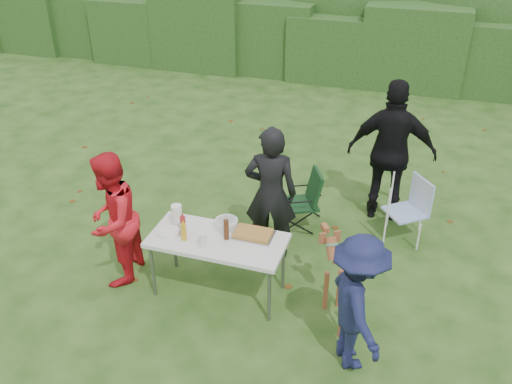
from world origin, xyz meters
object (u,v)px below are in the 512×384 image
(ketchup_bottle, at_px, (183,225))
(paper_towel_roll, at_px, (177,215))
(person_cook, at_px, (271,194))
(person_black_puffy, at_px, (392,152))
(camping_chair, at_px, (300,200))
(lawn_chair, at_px, (405,210))
(child, at_px, (357,304))
(person_red_jacket, at_px, (112,220))
(dog, at_px, (342,290))
(beer_bottle, at_px, (226,230))
(folding_table, at_px, (217,243))
(mustard_bottle, at_px, (184,232))

(ketchup_bottle, xyz_separation_m, paper_towel_roll, (-0.14, 0.13, 0.02))
(person_cook, relative_size, person_black_puffy, 0.87)
(camping_chair, xyz_separation_m, lawn_chair, (1.36, 0.19, 0.00))
(child, bearing_deg, paper_towel_roll, 43.85)
(child, xyz_separation_m, lawn_chair, (0.30, 2.33, -0.30))
(person_red_jacket, height_order, person_black_puffy, person_black_puffy)
(person_red_jacket, relative_size, dog, 1.79)
(camping_chair, distance_m, lawn_chair, 1.38)
(beer_bottle, bearing_deg, dog, -3.63)
(dog, bearing_deg, camping_chair, -4.62)
(person_black_puffy, bearing_deg, paper_towel_roll, 41.18)
(camping_chair, distance_m, ketchup_bottle, 1.91)
(lawn_chair, distance_m, beer_bottle, 2.55)
(person_cook, xyz_separation_m, paper_towel_roll, (-0.87, -0.79, 0.00))
(folding_table, bearing_deg, child, -19.37)
(person_red_jacket, bearing_deg, dog, 84.42)
(folding_table, xyz_separation_m, lawn_chair, (1.91, 1.77, -0.26))
(child, distance_m, lawn_chair, 2.37)
(mustard_bottle, relative_size, beer_bottle, 0.83)
(dog, relative_size, lawn_chair, 1.06)
(person_red_jacket, distance_m, child, 2.87)
(child, xyz_separation_m, dog, (-0.21, 0.51, -0.30))
(person_black_puffy, bearing_deg, person_cook, 42.67)
(person_red_jacket, xyz_separation_m, person_black_puffy, (2.85, 2.35, 0.18))
(ketchup_bottle, bearing_deg, folding_table, 3.47)
(person_cook, bearing_deg, camping_chair, -117.06)
(dog, bearing_deg, person_cook, 15.89)
(person_red_jacket, relative_size, person_black_puffy, 0.81)
(paper_towel_roll, bearing_deg, person_red_jacket, -162.13)
(beer_bottle, bearing_deg, mustard_bottle, -160.29)
(folding_table, relative_size, beer_bottle, 6.25)
(person_red_jacket, xyz_separation_m, beer_bottle, (1.32, 0.14, 0.05))
(person_cook, height_order, ketchup_bottle, person_cook)
(lawn_chair, bearing_deg, person_black_puffy, -96.39)
(folding_table, distance_m, dog, 1.43)
(lawn_chair, bearing_deg, ketchup_bottle, -0.34)
(dog, bearing_deg, person_red_jacket, 59.17)
(folding_table, bearing_deg, dog, -2.26)
(dog, relative_size, beer_bottle, 3.76)
(camping_chair, bearing_deg, mustard_bottle, 36.60)
(folding_table, relative_size, lawn_chair, 1.77)
(beer_bottle, relative_size, paper_towel_roll, 0.92)
(ketchup_bottle, bearing_deg, dog, -1.01)
(child, bearing_deg, folding_table, 42.08)
(person_red_jacket, relative_size, camping_chair, 1.92)
(person_cook, distance_m, lawn_chair, 1.85)
(dog, height_order, paper_towel_roll, paper_towel_roll)
(dog, xyz_separation_m, ketchup_bottle, (-1.79, 0.03, 0.42))
(folding_table, relative_size, ketchup_bottle, 6.82)
(child, bearing_deg, beer_bottle, 40.03)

